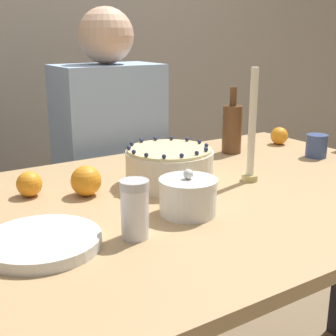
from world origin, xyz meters
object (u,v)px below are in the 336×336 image
at_px(candle, 251,135).
at_px(person_man_blue_shirt, 111,192).
at_px(cake, 168,167).
at_px(sugar_bowl, 188,196).
at_px(bottle, 232,128).
at_px(sugar_shaker, 135,209).

distance_m(candle, person_man_blue_shirt, 0.77).
height_order(cake, candle, candle).
bearing_deg(candle, person_man_blue_shirt, 99.41).
bearing_deg(candle, sugar_bowl, -158.88).
xyz_separation_m(cake, person_man_blue_shirt, (0.10, 0.58, -0.26)).
xyz_separation_m(candle, bottle, (0.17, 0.28, -0.05)).
relative_size(bottle, person_man_blue_shirt, 0.18).
bearing_deg(cake, sugar_shaker, -134.03).
bearing_deg(sugar_shaker, person_man_blue_shirt, 67.08).
bearing_deg(sugar_bowl, bottle, 39.96).
relative_size(sugar_bowl, sugar_shaker, 1.11).
bearing_deg(person_man_blue_shirt, bottle, 125.62).
relative_size(cake, sugar_shaker, 1.97).
bearing_deg(sugar_shaker, cake, 45.97).
relative_size(cake, person_man_blue_shirt, 0.19).
bearing_deg(sugar_bowl, sugar_shaker, -164.26).
bearing_deg(cake, bottle, 25.11).
height_order(candle, bottle, candle).
xyz_separation_m(bottle, person_man_blue_shirt, (-0.29, 0.40, -0.30)).
distance_m(sugar_bowl, sugar_shaker, 0.18).
distance_m(cake, bottle, 0.43).
bearing_deg(cake, person_man_blue_shirt, 79.89).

